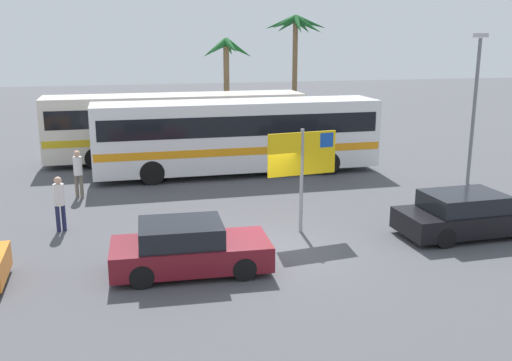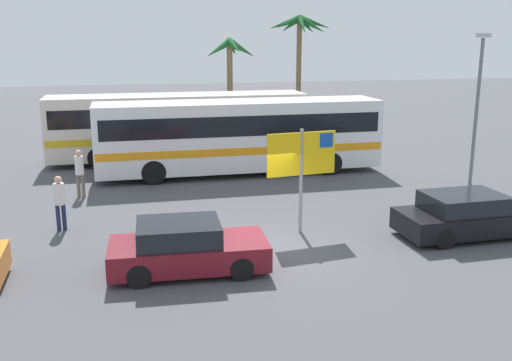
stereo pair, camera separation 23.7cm
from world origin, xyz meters
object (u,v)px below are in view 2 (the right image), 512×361
(car_black, at_px, (468,216))
(car_maroon, at_px, (186,248))
(pedestrian_near_sign, at_px, (80,169))
(bus_rear_coach, at_px, (179,124))
(ferry_sign, at_px, (303,158))
(pedestrian_crossing_lot, at_px, (60,199))
(bus_front_coach, at_px, (240,133))

(car_black, distance_m, car_maroon, 8.61)
(car_black, xyz_separation_m, pedestrian_near_sign, (-11.62, 7.16, 0.43))
(bus_rear_coach, bearing_deg, ferry_sign, -77.56)
(car_black, relative_size, pedestrian_crossing_lot, 2.55)
(bus_front_coach, height_order, car_black, bus_front_coach)
(pedestrian_near_sign, bearing_deg, bus_rear_coach, 159.06)
(ferry_sign, distance_m, car_maroon, 4.76)
(pedestrian_near_sign, bearing_deg, car_maroon, 35.81)
(car_black, distance_m, pedestrian_crossing_lot, 12.43)
(bus_rear_coach, xyz_separation_m, pedestrian_near_sign, (-4.30, -5.96, -0.72))
(ferry_sign, relative_size, car_maroon, 0.78)
(car_maroon, xyz_separation_m, pedestrian_near_sign, (-3.05, 7.96, 0.43))
(pedestrian_crossing_lot, distance_m, pedestrian_near_sign, 3.88)
(bus_front_coach, height_order, pedestrian_near_sign, bus_front_coach)
(ferry_sign, relative_size, car_black, 0.72)
(ferry_sign, height_order, car_maroon, ferry_sign)
(car_black, height_order, car_maroon, same)
(ferry_sign, bearing_deg, car_maroon, -155.66)
(car_maroon, height_order, pedestrian_near_sign, pedestrian_near_sign)
(bus_front_coach, height_order, car_maroon, bus_front_coach)
(pedestrian_crossing_lot, bearing_deg, ferry_sign, -125.87)
(car_maroon, xyz_separation_m, pedestrian_crossing_lot, (-3.41, 4.10, 0.39))
(bus_front_coach, bearing_deg, ferry_sign, -87.93)
(bus_front_coach, height_order, ferry_sign, ferry_sign)
(bus_rear_coach, distance_m, car_black, 15.06)
(ferry_sign, xyz_separation_m, pedestrian_near_sign, (-6.86, 5.65, -1.26))
(bus_front_coach, height_order, bus_rear_coach, same)
(bus_rear_coach, relative_size, pedestrian_near_sign, 6.81)
(car_black, height_order, pedestrian_crossing_lot, pedestrian_crossing_lot)
(car_black, distance_m, pedestrian_near_sign, 13.65)
(car_black, bearing_deg, pedestrian_crossing_lot, 163.30)
(pedestrian_crossing_lot, bearing_deg, car_black, -127.31)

